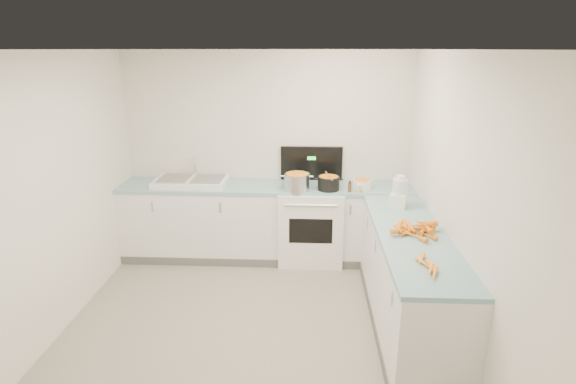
{
  "coord_description": "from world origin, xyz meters",
  "views": [
    {
      "loc": [
        0.52,
        -3.45,
        2.51
      ],
      "look_at": [
        0.3,
        1.1,
        1.05
      ],
      "focal_mm": 28.0,
      "sensor_mm": 36.0,
      "label": 1
    }
  ],
  "objects_px": {
    "stove": "(311,222)",
    "extract_bottle": "(350,187)",
    "sink": "(191,181)",
    "food_processor": "(399,193)",
    "steel_pot": "(297,183)",
    "black_pot": "(329,184)",
    "spice_jar": "(359,189)",
    "mixing_bowl": "(362,184)"
  },
  "relations": [
    {
      "from": "stove",
      "to": "sink",
      "type": "distance_m",
      "value": 1.54
    },
    {
      "from": "stove",
      "to": "extract_bottle",
      "type": "relative_size",
      "value": 13.04
    },
    {
      "from": "steel_pot",
      "to": "spice_jar",
      "type": "height_order",
      "value": "steel_pot"
    },
    {
      "from": "sink",
      "to": "spice_jar",
      "type": "xyz_separation_m",
      "value": [
        1.99,
        -0.25,
        0.0
      ]
    },
    {
      "from": "mixing_bowl",
      "to": "spice_jar",
      "type": "bearing_deg",
      "value": -108.19
    },
    {
      "from": "extract_bottle",
      "to": "food_processor",
      "type": "distance_m",
      "value": 0.68
    },
    {
      "from": "steel_pot",
      "to": "mixing_bowl",
      "type": "height_order",
      "value": "steel_pot"
    },
    {
      "from": "black_pot",
      "to": "food_processor",
      "type": "distance_m",
      "value": 0.9
    },
    {
      "from": "spice_jar",
      "to": "extract_bottle",
      "type": "bearing_deg",
      "value": 157.33
    },
    {
      "from": "steel_pot",
      "to": "food_processor",
      "type": "relative_size",
      "value": 0.89
    },
    {
      "from": "steel_pot",
      "to": "spice_jar",
      "type": "distance_m",
      "value": 0.71
    },
    {
      "from": "sink",
      "to": "spice_jar",
      "type": "bearing_deg",
      "value": -7.25
    },
    {
      "from": "stove",
      "to": "steel_pot",
      "type": "relative_size",
      "value": 4.61
    },
    {
      "from": "stove",
      "to": "extract_bottle",
      "type": "distance_m",
      "value": 0.71
    },
    {
      "from": "mixing_bowl",
      "to": "stove",
      "type": "bearing_deg",
      "value": 173.9
    },
    {
      "from": "sink",
      "to": "extract_bottle",
      "type": "height_order",
      "value": "sink"
    },
    {
      "from": "sink",
      "to": "spice_jar",
      "type": "height_order",
      "value": "sink"
    },
    {
      "from": "extract_bottle",
      "to": "black_pot",
      "type": "bearing_deg",
      "value": 165.11
    },
    {
      "from": "steel_pot",
      "to": "black_pot",
      "type": "distance_m",
      "value": 0.37
    },
    {
      "from": "food_processor",
      "to": "sink",
      "type": "bearing_deg",
      "value": 163.57
    },
    {
      "from": "spice_jar",
      "to": "mixing_bowl",
      "type": "bearing_deg",
      "value": 71.81
    },
    {
      "from": "sink",
      "to": "spice_jar",
      "type": "relative_size",
      "value": 10.05
    },
    {
      "from": "black_pot",
      "to": "sink",
      "type": "bearing_deg",
      "value": 174.88
    },
    {
      "from": "mixing_bowl",
      "to": "food_processor",
      "type": "distance_m",
      "value": 0.7
    },
    {
      "from": "black_pot",
      "to": "extract_bottle",
      "type": "height_order",
      "value": "black_pot"
    },
    {
      "from": "sink",
      "to": "mixing_bowl",
      "type": "xyz_separation_m",
      "value": [
        2.05,
        -0.08,
        0.01
      ]
    },
    {
      "from": "sink",
      "to": "black_pot",
      "type": "distance_m",
      "value": 1.66
    },
    {
      "from": "food_processor",
      "to": "stove",
      "type": "bearing_deg",
      "value": 143.15
    },
    {
      "from": "steel_pot",
      "to": "extract_bottle",
      "type": "bearing_deg",
      "value": -3.22
    },
    {
      "from": "stove",
      "to": "extract_bottle",
      "type": "height_order",
      "value": "stove"
    },
    {
      "from": "extract_bottle",
      "to": "food_processor",
      "type": "relative_size",
      "value": 0.31
    },
    {
      "from": "stove",
      "to": "black_pot",
      "type": "relative_size",
      "value": 5.43
    },
    {
      "from": "sink",
      "to": "food_processor",
      "type": "xyz_separation_m",
      "value": [
        2.36,
        -0.69,
        0.11
      ]
    },
    {
      "from": "mixing_bowl",
      "to": "sink",
      "type": "bearing_deg",
      "value": 177.78
    },
    {
      "from": "food_processor",
      "to": "mixing_bowl",
      "type": "bearing_deg",
      "value": 116.79
    },
    {
      "from": "stove",
      "to": "sink",
      "type": "relative_size",
      "value": 1.58
    },
    {
      "from": "sink",
      "to": "stove",
      "type": "bearing_deg",
      "value": -0.62
    },
    {
      "from": "sink",
      "to": "black_pot",
      "type": "height_order",
      "value": "sink"
    },
    {
      "from": "sink",
      "to": "spice_jar",
      "type": "distance_m",
      "value": 2.0
    },
    {
      "from": "stove",
      "to": "extract_bottle",
      "type": "xyz_separation_m",
      "value": [
        0.44,
        -0.2,
        0.52
      ]
    },
    {
      "from": "steel_pot",
      "to": "sink",
      "type": "bearing_deg",
      "value": 172.12
    },
    {
      "from": "stove",
      "to": "sink",
      "type": "height_order",
      "value": "stove"
    }
  ]
}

